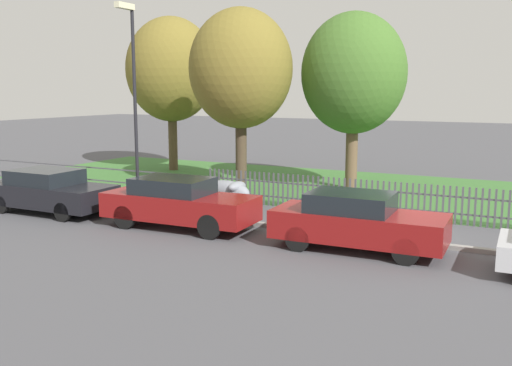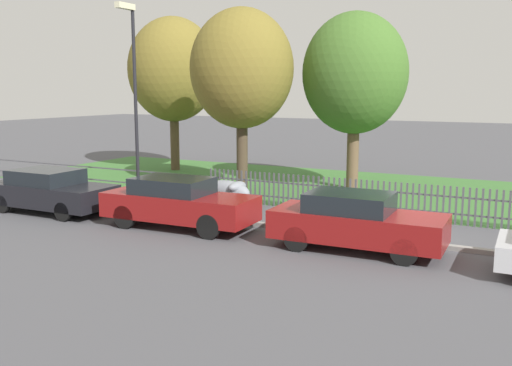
# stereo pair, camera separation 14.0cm
# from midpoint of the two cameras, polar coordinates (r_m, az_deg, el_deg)

# --- Properties ---
(ground_plane) EXTENTS (120.00, 120.00, 0.00)m
(ground_plane) POSITION_cam_midpoint_polar(r_m,az_deg,el_deg) (15.30, 12.40, -5.80)
(ground_plane) COLOR #4C4C51
(kerb_stone) EXTENTS (37.12, 0.20, 0.12)m
(kerb_stone) POSITION_cam_midpoint_polar(r_m,az_deg,el_deg) (15.38, 12.51, -5.50)
(kerb_stone) COLOR gray
(kerb_stone) RESTS_ON ground
(grass_strip) EXTENTS (37.12, 9.37, 0.01)m
(grass_strip) POSITION_cam_midpoint_polar(r_m,az_deg,el_deg) (22.60, 17.37, -1.14)
(grass_strip) COLOR #3D7033
(grass_strip) RESTS_ON ground
(park_fence) EXTENTS (37.12, 0.05, 1.14)m
(park_fence) POSITION_cam_midpoint_polar(r_m,az_deg,el_deg) (17.98, 14.88, -1.79)
(park_fence) COLOR #4C4C51
(park_fence) RESTS_ON ground
(parked_car_silver_hatchback) EXTENTS (4.28, 1.86, 1.39)m
(parked_car_silver_hatchback) POSITION_cam_midpoint_polar(r_m,az_deg,el_deg) (19.61, -20.13, -0.74)
(parked_car_silver_hatchback) COLOR black
(parked_car_silver_hatchback) RESTS_ON ground
(parked_car_black_saloon) EXTENTS (4.53, 1.82, 1.45)m
(parked_car_black_saloon) POSITION_cam_midpoint_polar(r_m,az_deg,el_deg) (16.47, -8.02, -1.92)
(parked_car_black_saloon) COLOR maroon
(parked_car_black_saloon) RESTS_ON ground
(parked_car_navy_estate) EXTENTS (4.27, 1.78, 1.43)m
(parked_car_navy_estate) POSITION_cam_midpoint_polar(r_m,az_deg,el_deg) (14.29, 9.77, -3.77)
(parked_car_navy_estate) COLOR maroon
(parked_car_navy_estate) RESTS_ON ground
(covered_motorcycle) EXTENTS (1.97, 0.89, 1.00)m
(covered_motorcycle) POSITION_cam_midpoint_polar(r_m,az_deg,el_deg) (18.74, -3.06, -0.87)
(covered_motorcycle) COLOR black
(covered_motorcycle) RESTS_ON ground
(tree_nearest_kerb) EXTENTS (4.36, 4.36, 7.42)m
(tree_nearest_kerb) POSITION_cam_midpoint_polar(r_m,az_deg,el_deg) (28.39, -8.61, 11.12)
(tree_nearest_kerb) COLOR brown
(tree_nearest_kerb) RESTS_ON ground
(tree_behind_motorcycle) EXTENTS (3.95, 3.95, 7.01)m
(tree_behind_motorcycle) POSITION_cam_midpoint_polar(r_m,az_deg,el_deg) (22.06, -1.72, 11.31)
(tree_behind_motorcycle) COLOR #473828
(tree_behind_motorcycle) RESTS_ON ground
(tree_mid_park) EXTENTS (4.07, 4.07, 6.91)m
(tree_mid_park) POSITION_cam_midpoint_polar(r_m,az_deg,el_deg) (22.79, 9.57, 10.70)
(tree_mid_park) COLOR brown
(tree_mid_park) RESTS_ON ground
(street_lamp) EXTENTS (0.20, 0.79, 6.61)m
(street_lamp) POSITION_cam_midpoint_polar(r_m,az_deg,el_deg) (19.07, -12.44, 9.50)
(street_lamp) COLOR black
(street_lamp) RESTS_ON ground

